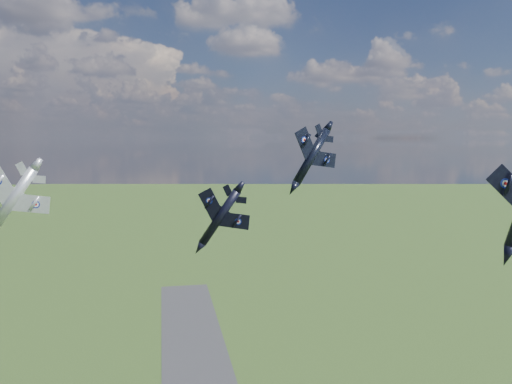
{
  "coord_description": "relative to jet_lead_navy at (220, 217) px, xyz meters",
  "views": [
    {
      "loc": [
        -12.34,
        -55.0,
        91.26
      ],
      "look_at": [
        0.61,
        13.28,
        83.76
      ],
      "focal_mm": 35.0,
      "sensor_mm": 36.0,
      "label": 1
    }
  ],
  "objects": [
    {
      "name": "jet_lead_navy",
      "position": [
        0.0,
        0.0,
        0.0
      ],
      "size": [
        14.24,
        16.53,
        7.95
      ],
      "primitive_type": null,
      "rotation": [
        0.0,
        0.59,
        -0.37
      ],
      "color": "black"
    },
    {
      "name": "jet_high_navy",
      "position": [
        16.12,
        4.36,
        9.21
      ],
      "size": [
        14.88,
        17.51,
        8.67
      ],
      "primitive_type": null,
      "rotation": [
        0.0,
        0.62,
        0.35
      ],
      "color": "black"
    },
    {
      "name": "jet_left_silver",
      "position": [
        -28.21,
        -6.26,
        4.08
      ],
      "size": [
        10.09,
        14.06,
        8.03
      ],
      "primitive_type": null,
      "rotation": [
        0.0,
        0.61,
        -0.02
      ],
      "color": "#AAABB5"
    }
  ]
}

